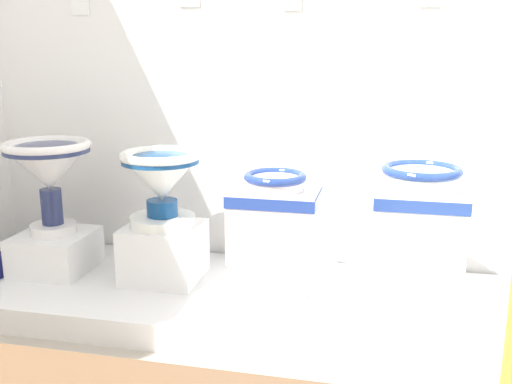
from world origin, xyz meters
TOP-DOWN VIEW (x-y plane):
  - display_platform at (1.65, 1.98)m, footprint 2.87×0.88m
  - plinth_block_rightmost at (0.52, 2.01)m, footprint 0.35×0.36m
  - antique_toilet_rightmost at (0.52, 2.01)m, footprint 0.42×0.42m
  - plinth_block_pale_glazed at (1.09, 2.02)m, footprint 0.35×0.33m
  - antique_toilet_pale_glazed at (1.09, 2.02)m, footprint 0.37×0.37m
  - plinth_block_broad_patterned at (1.63, 1.97)m, footprint 0.31×0.35m
  - antique_toilet_broad_patterned at (1.63, 1.97)m, footprint 0.39×0.29m
  - plinth_block_tall_cobalt at (2.24, 1.96)m, footprint 0.31×0.32m
  - antique_toilet_tall_cobalt at (2.24, 1.96)m, footprint 0.37×0.34m
  - stanchion_post_near_right at (2.48, 1.21)m, footprint 0.27×0.27m

SIDE VIEW (x-z plane):
  - display_platform at x=1.65m, z-range 0.00..0.12m
  - plinth_block_broad_patterned at x=1.63m, z-range 0.12..0.29m
  - plinth_block_tall_cobalt at x=2.24m, z-range 0.12..0.30m
  - plinth_block_rightmost at x=0.52m, z-range 0.12..0.31m
  - plinth_block_pale_glazed at x=1.09m, z-range 0.12..0.39m
  - stanchion_post_near_right at x=2.48m, z-range -0.23..0.80m
  - antique_toilet_broad_patterned at x=1.63m, z-range 0.29..0.68m
  - antique_toilet_tall_cobalt at x=2.24m, z-range 0.31..0.74m
  - antique_toilet_pale_glazed at x=1.09m, z-range 0.43..0.79m
  - antique_toilet_rightmost at x=0.52m, z-range 0.41..0.87m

